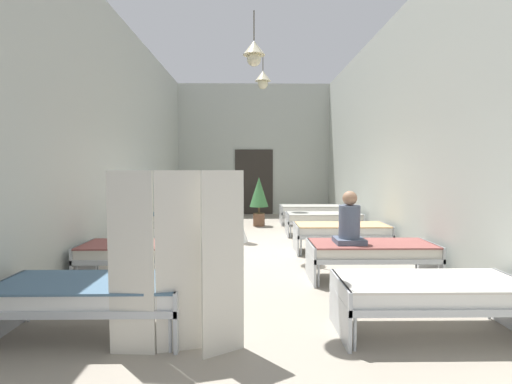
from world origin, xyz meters
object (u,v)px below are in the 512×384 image
object	(u,v)px
nurse_near_aisle	(237,219)
bed_left_row_1	(145,252)
potted_plant	(259,196)
bed_right_row_4	(311,210)
bed_right_row_0	(430,292)
bed_left_row_2	(171,231)
patient_seated_primary	(349,224)
bed_left_row_0	(92,294)
bed_right_row_1	(371,251)
bed_left_row_4	(198,210)
bed_left_row_3	(187,218)
privacy_screen	(178,263)
bed_right_row_2	(341,231)
bed_right_row_3	(323,218)

from	to	relation	value
nurse_near_aisle	bed_left_row_1	bearing A→B (deg)	134.83
potted_plant	bed_right_row_4	bearing A→B (deg)	11.82
bed_right_row_0	potted_plant	xyz separation A→B (m)	(-1.61, 7.26, 0.46)
bed_left_row_2	patient_seated_primary	distance (m)	3.70
bed_left_row_0	bed_right_row_1	size ratio (longest dim) A/B	1.00
bed_left_row_1	bed_right_row_0	bearing A→B (deg)	-28.68
bed_left_row_2	bed_left_row_0	bearing A→B (deg)	-90.00
bed_left_row_1	bed_left_row_4	size ratio (longest dim) A/B	1.00
bed_left_row_4	bed_left_row_3	bearing A→B (deg)	-90.00
nurse_near_aisle	privacy_screen	world-z (taller)	privacy_screen
bed_left_row_4	patient_seated_primary	xyz separation A→B (m)	(3.12, -5.74, 0.43)
bed_right_row_1	privacy_screen	world-z (taller)	privacy_screen
bed_left_row_0	bed_right_row_1	bearing A→B (deg)	28.68
patient_seated_primary	privacy_screen	world-z (taller)	privacy_screen
bed_right_row_1	bed_right_row_0	bearing A→B (deg)	-90.00
bed_left_row_1	bed_left_row_4	bearing A→B (deg)	90.00
bed_left_row_1	bed_right_row_2	bearing A→B (deg)	28.68
bed_left_row_1	bed_left_row_3	xyz separation A→B (m)	(0.00, 3.80, 0.00)
bed_left_row_1	privacy_screen	world-z (taller)	privacy_screen
bed_right_row_1	patient_seated_primary	xyz separation A→B (m)	(-0.35, -0.04, 0.43)
bed_left_row_2	potted_plant	bearing A→B (deg)	61.73
bed_right_row_0	nurse_near_aisle	bearing A→B (deg)	113.81
bed_left_row_1	bed_left_row_3	world-z (taller)	same
bed_right_row_3	patient_seated_primary	xyz separation A→B (m)	(-0.35, -3.84, 0.43)
patient_seated_primary	potted_plant	world-z (taller)	potted_plant
bed_left_row_0	patient_seated_primary	xyz separation A→B (m)	(3.12, 1.86, 0.43)
bed_right_row_2	nurse_near_aisle	size ratio (longest dim) A/B	1.28
bed_right_row_4	potted_plant	xyz separation A→B (m)	(-1.61, -0.34, 0.46)
bed_right_row_1	privacy_screen	xyz separation A→B (m)	(-2.52, -2.27, 0.41)
bed_right_row_0	privacy_screen	distance (m)	2.58
bed_right_row_1	potted_plant	xyz separation A→B (m)	(-1.61, 5.36, 0.46)
bed_left_row_3	bed_right_row_2	bearing A→B (deg)	-28.68
potted_plant	bed_right_row_2	bearing A→B (deg)	-65.04
bed_left_row_0	bed_left_row_3	size ratio (longest dim) A/B	1.00
bed_left_row_0	potted_plant	size ratio (longest dim) A/B	1.31
bed_left_row_4	bed_right_row_4	distance (m)	3.47
bed_left_row_2	bed_left_row_4	world-z (taller)	same
nurse_near_aisle	potted_plant	bearing A→B (deg)	-35.03
bed_right_row_3	potted_plant	distance (m)	2.29
bed_left_row_0	bed_right_row_2	distance (m)	5.15
bed_right_row_4	privacy_screen	world-z (taller)	privacy_screen
patient_seated_primary	privacy_screen	xyz separation A→B (m)	(-2.17, -2.23, -0.02)
bed_right_row_4	bed_right_row_1	bearing A→B (deg)	-90.00
nurse_near_aisle	patient_seated_primary	world-z (taller)	nurse_near_aisle
potted_plant	privacy_screen	world-z (taller)	privacy_screen
bed_left_row_4	nurse_near_aisle	world-z (taller)	nurse_near_aisle
bed_left_row_3	nurse_near_aisle	size ratio (longest dim) A/B	1.28
bed_left_row_2	potted_plant	distance (m)	3.96
bed_right_row_4	bed_left_row_3	bearing A→B (deg)	-151.32
bed_left_row_2	patient_seated_primary	size ratio (longest dim) A/B	2.37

